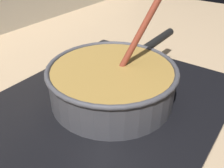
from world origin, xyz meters
name	(u,v)px	position (x,y,z in m)	size (l,w,h in m)	color
ground	(156,166)	(0.00, 0.00, -0.02)	(2.40, 1.60, 0.04)	#9E8466
hob_plate	(112,100)	(0.09, 0.17, 0.01)	(0.56, 0.48, 0.01)	black
burner_ring	(112,97)	(0.09, 0.17, 0.02)	(0.20, 0.20, 0.01)	#592D0C
spare_burner	(151,66)	(0.28, 0.17, 0.01)	(0.14, 0.14, 0.01)	#262628
cooking_pan	(112,82)	(0.09, 0.17, 0.06)	(0.45, 0.29, 0.28)	#38383D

